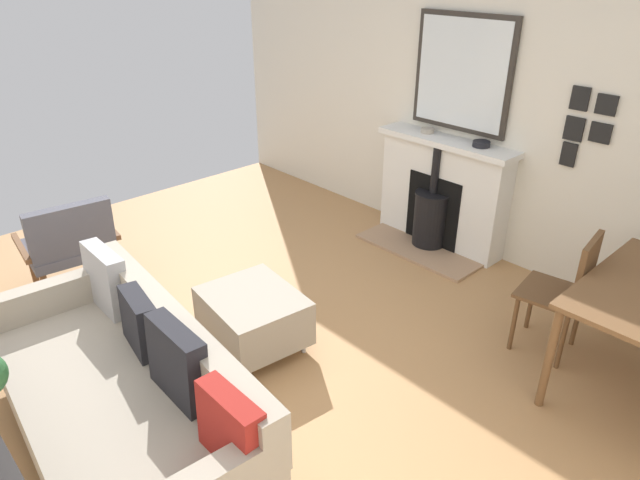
# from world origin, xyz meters

# --- Properties ---
(ground_plane) EXTENTS (5.33, 5.90, 0.01)m
(ground_plane) POSITION_xyz_m (0.00, 0.00, -0.00)
(ground_plane) COLOR #A87A4C
(wall_left) EXTENTS (0.12, 5.90, 2.71)m
(wall_left) POSITION_xyz_m (-2.67, 0.00, 1.36)
(wall_left) COLOR beige
(wall_left) RESTS_ON ground
(fireplace) EXTENTS (0.64, 1.31, 1.01)m
(fireplace) POSITION_xyz_m (-2.45, 0.00, 0.46)
(fireplace) COLOR #9E7A5B
(fireplace) RESTS_ON ground
(mirror_over_mantel) EXTENTS (0.04, 0.93, 0.96)m
(mirror_over_mantel) POSITION_xyz_m (-2.58, 0.00, 1.54)
(mirror_over_mantel) COLOR #2D2823
(mantel_bowl_near) EXTENTS (0.12, 0.12, 0.04)m
(mantel_bowl_near) POSITION_xyz_m (-2.49, -0.23, 1.03)
(mantel_bowl_near) COLOR #9E9384
(mantel_bowl_near) RESTS_ON fireplace
(mantel_bowl_far) EXTENTS (0.15, 0.15, 0.05)m
(mantel_bowl_far) POSITION_xyz_m (-2.49, 0.32, 1.03)
(mantel_bowl_far) COLOR black
(mantel_bowl_far) RESTS_ON fireplace
(sofa) EXTENTS (1.02, 2.03, 0.85)m
(sofa) POSITION_xyz_m (0.78, 0.36, 0.36)
(sofa) COLOR #B2B2B7
(sofa) RESTS_ON ground
(ottoman) EXTENTS (0.65, 0.73, 0.41)m
(ottoman) POSITION_xyz_m (-0.25, 0.09, 0.25)
(ottoman) COLOR #B2B2B7
(ottoman) RESTS_ON ground
(armchair_accent) EXTENTS (0.74, 0.65, 0.84)m
(armchair_accent) POSITION_xyz_m (0.38, -1.37, 0.48)
(armchair_accent) COLOR brown
(armchair_accent) RESTS_ON ground
(dining_chair_near_fireplace) EXTENTS (0.45, 0.45, 0.89)m
(dining_chair_near_fireplace) POSITION_xyz_m (-1.70, 1.54, 0.52)
(dining_chair_near_fireplace) COLOR brown
(dining_chair_near_fireplace) RESTS_ON ground
(photo_gallery_row) EXTENTS (0.02, 0.34, 0.60)m
(photo_gallery_row) POSITION_xyz_m (-2.59, 1.08, 1.33)
(photo_gallery_row) COLOR black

